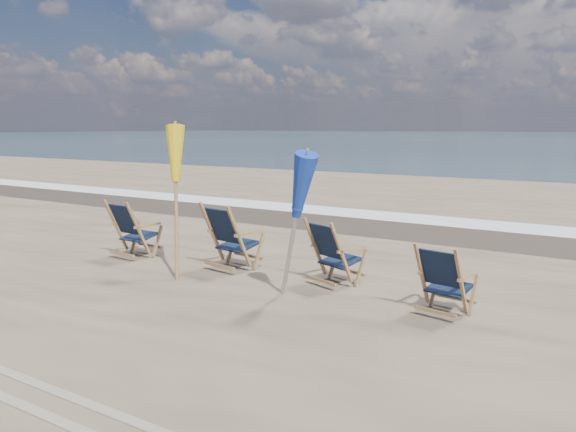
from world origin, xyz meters
name	(u,v)px	position (x,y,z in m)	size (l,w,h in m)	color
surf_foam	(419,219)	(0.00, 8.30, 0.00)	(200.00, 1.40, 0.01)	silver
wet_sand_strip	(397,228)	(0.00, 6.80, 0.00)	(200.00, 2.60, 0.00)	#42362A
beach_chair_0	(138,231)	(-2.57, 1.55, 0.52)	(0.66, 0.74, 1.03)	black
beach_chair_1	(239,240)	(-0.60, 1.75, 0.55)	(0.70, 0.79, 1.09)	black
beach_chair_2	(341,256)	(1.11, 1.81, 0.49)	(0.63, 0.71, 0.98)	black
beach_chair_3	(461,284)	(2.85, 1.40, 0.45)	(0.58, 0.65, 0.90)	black
umbrella_yellow	(175,161)	(-1.34, 1.18, 1.75)	(0.30, 0.30, 2.29)	olive
umbrella_blue	(293,186)	(0.77, 1.09, 1.51)	(0.30, 0.30, 2.03)	#A5A5AD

